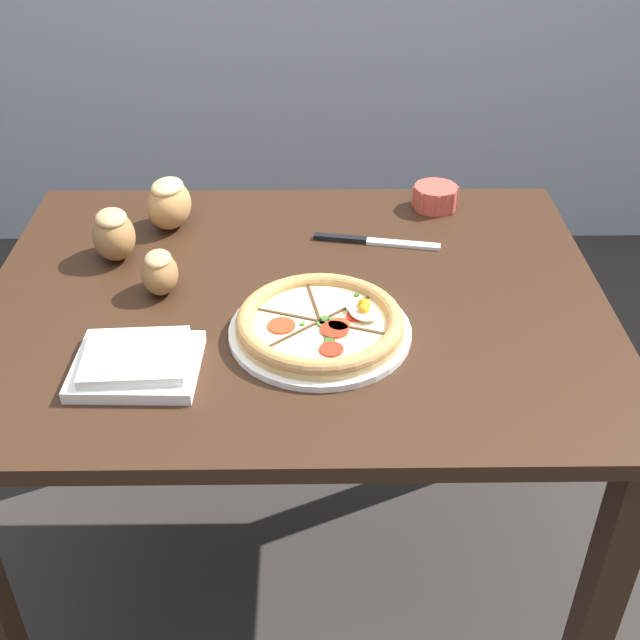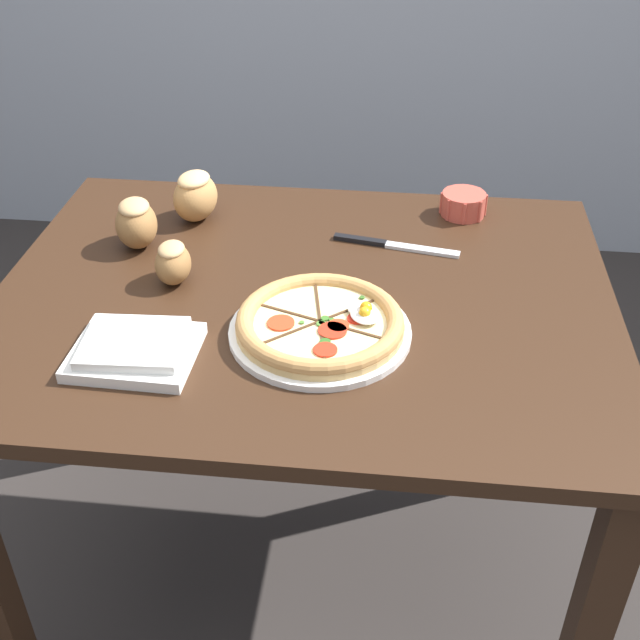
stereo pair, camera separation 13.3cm
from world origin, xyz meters
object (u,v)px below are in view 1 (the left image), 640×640
(dining_table, at_px, (296,347))
(ramekin_bowl, at_px, (435,196))
(pizza, at_px, (321,325))
(bread_piece_mid, at_px, (114,234))
(napkin_folded, at_px, (136,363))
(bread_piece_near, at_px, (160,272))
(knife_main, at_px, (375,241))
(bread_piece_far, at_px, (169,203))

(dining_table, height_order, ramekin_bowl, ramekin_bowl)
(pizza, height_order, bread_piece_mid, bread_piece_mid)
(napkin_folded, relative_size, bread_piece_near, 2.14)
(pizza, bearing_deg, bread_piece_mid, 146.11)
(bread_piece_mid, bearing_deg, dining_table, -21.99)
(pizza, height_order, ramekin_bowl, pizza)
(ramekin_bowl, height_order, bread_piece_mid, bread_piece_mid)
(bread_piece_near, xyz_separation_m, bread_piece_mid, (-0.11, 0.13, 0.01))
(bread_piece_mid, distance_m, knife_main, 0.51)
(bread_piece_far, bearing_deg, napkin_folded, -88.34)
(dining_table, bearing_deg, bread_piece_near, 176.42)
(ramekin_bowl, bearing_deg, pizza, -118.33)
(napkin_folded, bearing_deg, dining_table, 41.63)
(napkin_folded, relative_size, bread_piece_mid, 1.59)
(bread_piece_near, relative_size, knife_main, 0.37)
(pizza, bearing_deg, ramekin_bowl, 61.67)
(bread_piece_mid, bearing_deg, napkin_folded, -74.04)
(pizza, relative_size, bread_piece_near, 3.29)
(pizza, relative_size, ramekin_bowl, 3.10)
(dining_table, height_order, bread_piece_near, bread_piece_near)
(pizza, relative_size, napkin_folded, 1.53)
(pizza, distance_m, bread_piece_far, 0.50)
(ramekin_bowl, relative_size, bread_piece_far, 0.77)
(bread_piece_far, bearing_deg, knife_main, -10.51)
(bread_piece_mid, bearing_deg, bread_piece_far, 54.67)
(ramekin_bowl, xyz_separation_m, bread_piece_near, (-0.54, -0.33, 0.01))
(dining_table, relative_size, bread_piece_far, 8.70)
(bread_piece_mid, bearing_deg, knife_main, 5.36)
(dining_table, distance_m, pizza, 0.19)
(napkin_folded, relative_size, knife_main, 0.79)
(knife_main, bearing_deg, ramekin_bowl, 58.67)
(ramekin_bowl, relative_size, bread_piece_near, 1.06)
(bread_piece_near, height_order, bread_piece_far, bread_piece_far)
(dining_table, distance_m, napkin_folded, 0.36)
(bread_piece_near, xyz_separation_m, knife_main, (0.40, 0.17, -0.04))
(pizza, distance_m, knife_main, 0.33)
(dining_table, height_order, pizza, pizza)
(ramekin_bowl, distance_m, napkin_folded, 0.78)
(dining_table, bearing_deg, bread_piece_far, 134.35)
(dining_table, distance_m, bread_piece_near, 0.29)
(bread_piece_far, height_order, knife_main, bread_piece_far)
(ramekin_bowl, bearing_deg, knife_main, -131.77)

